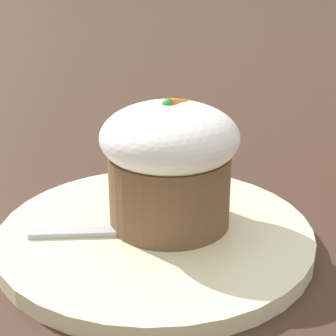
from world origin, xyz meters
name	(u,v)px	position (x,y,z in m)	size (l,w,h in m)	color
ground_plane	(155,243)	(0.00, 0.00, 0.00)	(4.00, 4.00, 0.00)	#3D281E
dessert_plate	(155,236)	(0.00, 0.00, 0.01)	(0.24, 0.24, 0.01)	beige
carrot_cake	(168,161)	(0.01, 0.00, 0.06)	(0.10, 0.10, 0.10)	brown
spoon	(128,230)	(-0.02, 0.01, 0.02)	(0.09, 0.08, 0.01)	#B7B7BC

